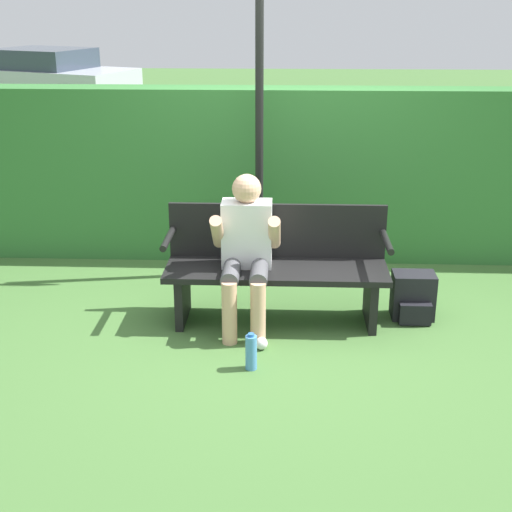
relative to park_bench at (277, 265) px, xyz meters
The scene contains 9 objects.
ground_plane 0.44m from the park_bench, 90.00° to the right, with size 40.00×40.00×0.00m, color #426B33.
hedge_back 1.46m from the park_bench, 90.00° to the left, with size 12.00×0.37×1.59m.
park_bench is the anchor object (origin of this frame).
person_seated 0.32m from the park_bench, 151.02° to the right, with size 0.51×0.60×1.15m.
backpack 1.09m from the park_bench, ahead, with size 0.32×0.30×0.36m.
water_bottle 0.90m from the park_bench, 100.50° to the right, with size 0.08×0.08×0.26m.
signpost 1.48m from the park_bench, 100.20° to the left, with size 0.40×0.09×2.74m.
parked_car 12.43m from the park_bench, 115.80° to the left, with size 4.37×3.10×1.25m.
litter_crumple 0.68m from the park_bench, 99.89° to the right, with size 0.09×0.09×0.09m.
Camera 1 is at (0.06, -5.01, 2.37)m, focal length 50.00 mm.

